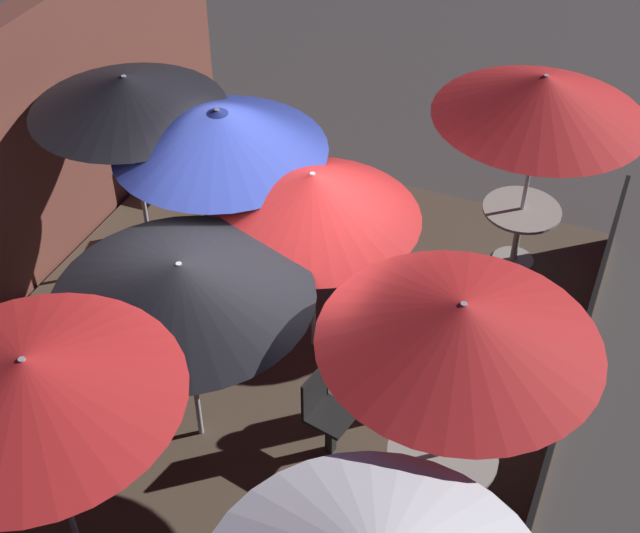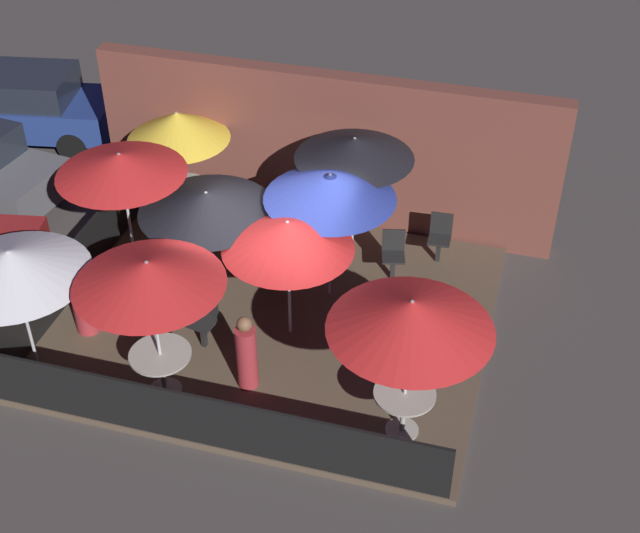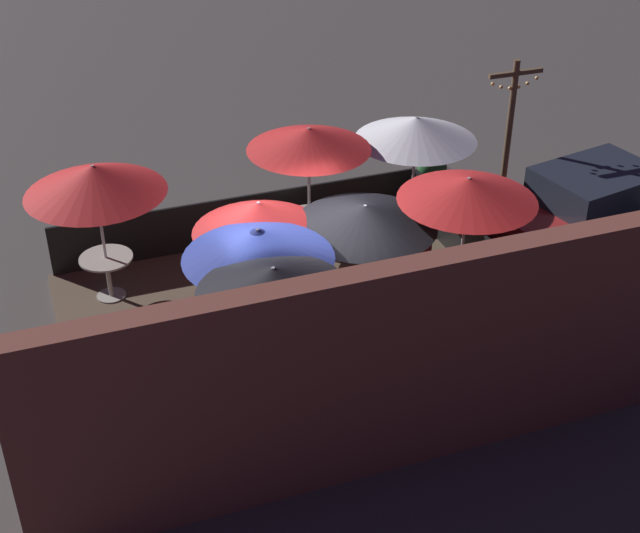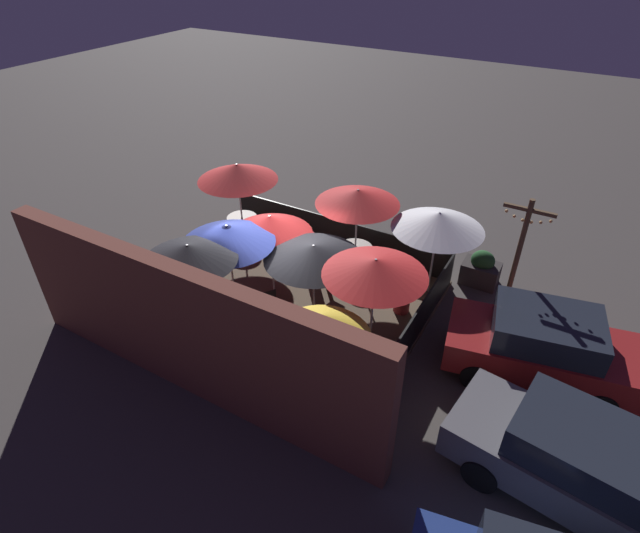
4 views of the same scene
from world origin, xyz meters
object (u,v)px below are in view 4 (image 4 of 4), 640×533
at_px(patio_chair_0, 184,298).
at_px(patio_umbrella_0, 321,327).
at_px(patio_chair_1, 270,308).
at_px(light_post, 517,256).
at_px(dining_table_0, 321,382).
at_px(patio_umbrella_7, 270,225).
at_px(planter_box, 481,269).
at_px(patio_umbrella_5, 188,253).
at_px(dining_table_2, 355,252).
at_px(patio_umbrella_2, 358,197).
at_px(parked_car_1, 586,467).
at_px(patio_chair_3, 140,305).
at_px(patio_umbrella_1, 237,172).
at_px(patron_0, 403,290).
at_px(parked_car_0, 542,346).
at_px(patio_umbrella_6, 439,221).
at_px(patron_1, 309,249).
at_px(patio_umbrella_3, 313,252).
at_px(dining_table_1, 242,222).
at_px(patio_umbrella_8, 375,267).
at_px(patio_umbrella_4, 227,234).
at_px(patio_chair_4, 298,327).

bearing_deg(patio_chair_0, patio_umbrella_0, -114.18).
distance_m(patio_chair_1, light_post, 5.80).
xyz_separation_m(dining_table_0, patio_chair_1, (2.20, -1.46, -0.09)).
bearing_deg(patio_umbrella_7, planter_box, -145.38).
distance_m(patio_umbrella_5, dining_table_2, 4.84).
height_order(patio_umbrella_2, dining_table_2, patio_umbrella_2).
bearing_deg(light_post, patio_chair_1, 33.09).
distance_m(dining_table_2, parked_car_1, 7.38).
height_order(patio_chair_0, patio_chair_3, patio_chair_0).
xyz_separation_m(patio_umbrella_1, parked_car_1, (-9.86, 3.83, -1.49)).
bearing_deg(planter_box, patron_0, 60.04).
height_order(patio_umbrella_7, dining_table_2, patio_umbrella_7).
relative_size(patio_umbrella_7, planter_box, 2.20).
bearing_deg(parked_car_0, patio_umbrella_0, 29.63).
bearing_deg(patio_umbrella_6, parked_car_0, 152.30).
bearing_deg(patron_1, patio_umbrella_0, -61.73).
distance_m(patio_umbrella_3, patio_chair_3, 4.39).
xyz_separation_m(patio_umbrella_1, dining_table_1, (0.00, 0.00, -1.60)).
bearing_deg(patron_1, patron_0, -14.83).
distance_m(patio_umbrella_8, dining_table_0, 2.52).
relative_size(patio_umbrella_3, patio_chair_0, 2.42).
distance_m(patio_umbrella_4, parked_car_1, 8.19).
bearing_deg(patio_umbrella_2, patron_1, 22.20).
distance_m(patio_chair_1, patio_chair_4, 0.97).
relative_size(dining_table_0, parked_car_1, 0.20).
distance_m(patio_umbrella_0, patio_chair_4, 2.30).
bearing_deg(dining_table_0, planter_box, -105.74).
xyz_separation_m(patio_umbrella_2, dining_table_0, (-1.49, 4.48, -1.70)).
bearing_deg(planter_box, patio_umbrella_7, 34.62).
height_order(patio_umbrella_3, planter_box, patio_umbrella_3).
distance_m(patio_umbrella_4, dining_table_1, 3.72).
height_order(patio_umbrella_3, dining_table_0, patio_umbrella_3).
distance_m(patio_chair_0, patio_chair_1, 2.17).
bearing_deg(patio_umbrella_1, parked_car_0, 171.95).
distance_m(patio_umbrella_2, parked_car_1, 7.54).
bearing_deg(patron_1, patio_umbrella_4, -109.42).
bearing_deg(dining_table_2, light_post, -178.91).
relative_size(patio_umbrella_2, patio_umbrella_4, 1.02).
bearing_deg(patio_chair_4, planter_box, 101.11).
height_order(patio_umbrella_5, patio_chair_3, patio_umbrella_5).
xyz_separation_m(dining_table_0, patio_chair_0, (4.25, -0.74, -0.07)).
xyz_separation_m(patron_0, planter_box, (-1.33, -2.31, -0.32)).
relative_size(patio_umbrella_4, parked_car_0, 0.59).
relative_size(patio_chair_4, light_post, 0.28).
xyz_separation_m(patio_umbrella_0, patio_umbrella_5, (3.41, -0.37, 0.27)).
distance_m(patio_umbrella_8, patio_chair_3, 5.76).
bearing_deg(patio_umbrella_3, patio_umbrella_0, 123.43).
height_order(patio_chair_0, light_post, light_post).
relative_size(planter_box, light_post, 0.30).
bearing_deg(patio_chair_0, dining_table_1, 0.00).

